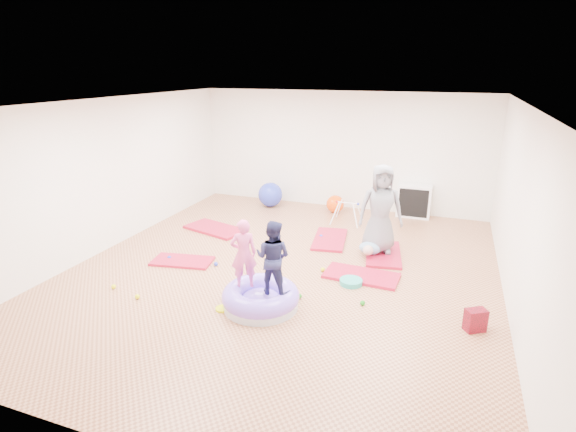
% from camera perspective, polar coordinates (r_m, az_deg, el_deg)
% --- Properties ---
extents(room, '(7.01, 8.01, 2.81)m').
position_cam_1_polar(room, '(7.26, -0.82, 3.04)').
color(room, tan).
rests_on(room, ground).
extents(gym_mat_front_left, '(1.14, 0.71, 0.04)m').
position_cam_1_polar(gym_mat_front_left, '(8.29, -13.27, -5.59)').
color(gym_mat_front_left, '#C41541').
rests_on(gym_mat_front_left, ground).
extents(gym_mat_mid_left, '(1.44, 0.98, 0.05)m').
position_cam_1_polar(gym_mat_mid_left, '(9.74, -9.23, -1.62)').
color(gym_mat_mid_left, '#C41541').
rests_on(gym_mat_mid_left, ground).
extents(gym_mat_center_back, '(0.79, 1.31, 0.05)m').
position_cam_1_polar(gym_mat_center_back, '(9.08, 5.33, -2.95)').
color(gym_mat_center_back, '#C41541').
rests_on(gym_mat_center_back, ground).
extents(gym_mat_right, '(1.24, 0.67, 0.05)m').
position_cam_1_polar(gym_mat_right, '(7.62, 9.30, -7.49)').
color(gym_mat_right, '#C41541').
rests_on(gym_mat_right, ground).
extents(gym_mat_rear_right, '(0.82, 1.33, 0.05)m').
position_cam_1_polar(gym_mat_rear_right, '(8.54, 12.01, -4.72)').
color(gym_mat_rear_right, '#C41541').
rests_on(gym_mat_rear_right, ground).
extents(inflatable_cushion, '(1.13, 1.13, 0.36)m').
position_cam_1_polar(inflatable_cushion, '(6.63, -3.48, -10.36)').
color(inflatable_cushion, silver).
rests_on(inflatable_cushion, ground).
extents(child_pink, '(0.45, 0.41, 1.03)m').
position_cam_1_polar(child_pink, '(6.43, -5.68, -4.38)').
color(child_pink, '#F65AA2').
rests_on(child_pink, inflatable_cushion).
extents(child_navy, '(0.54, 0.43, 1.07)m').
position_cam_1_polar(child_navy, '(6.24, -1.93, -4.85)').
color(child_navy, '#1F2049').
rests_on(child_navy, inflatable_cushion).
extents(adult_caregiver, '(0.92, 0.74, 1.64)m').
position_cam_1_polar(adult_caregiver, '(8.32, 11.69, 0.89)').
color(adult_caregiver, slate).
rests_on(adult_caregiver, gym_mat_rear_right).
extents(infant, '(0.40, 0.41, 0.24)m').
position_cam_1_polar(infant, '(8.35, 10.31, -4.08)').
color(infant, '#7FA9D0').
rests_on(infant, gym_mat_rear_right).
extents(ball_pit_balls, '(3.86, 3.46, 0.07)m').
position_cam_1_polar(ball_pit_balls, '(7.63, -5.26, -7.19)').
color(ball_pit_balls, '#2839C6').
rests_on(ball_pit_balls, ground).
extents(exercise_ball_blue, '(0.60, 0.60, 0.60)m').
position_cam_1_polar(exercise_ball_blue, '(11.18, -2.26, 2.74)').
color(exercise_ball_blue, '#2839C6').
rests_on(exercise_ball_blue, ground).
extents(exercise_ball_orange, '(0.42, 0.42, 0.42)m').
position_cam_1_polar(exercise_ball_orange, '(10.77, 6.01, 1.52)').
color(exercise_ball_orange, '#FF4F0A').
rests_on(exercise_ball_orange, ground).
extents(infant_play_gym, '(0.64, 0.61, 0.49)m').
position_cam_1_polar(infant_play_gym, '(10.00, 7.51, 0.84)').
color(infant_play_gym, white).
rests_on(infant_play_gym, ground).
extents(cube_shelf, '(0.76, 0.37, 0.76)m').
position_cam_1_polar(cube_shelf, '(10.76, 15.70, 1.83)').
color(cube_shelf, white).
rests_on(cube_shelf, ground).
extents(balance_disc, '(0.37, 0.37, 0.08)m').
position_cam_1_polar(balance_disc, '(7.36, 8.01, -8.29)').
color(balance_disc, teal).
rests_on(balance_disc, ground).
extents(backpack, '(0.31, 0.28, 0.31)m').
position_cam_1_polar(backpack, '(6.55, 22.70, -12.10)').
color(backpack, '#AB051C').
rests_on(backpack, ground).
extents(yellow_toy, '(0.20, 0.20, 0.03)m').
position_cam_1_polar(yellow_toy, '(6.67, -8.33, -11.57)').
color(yellow_toy, '#F1FF05').
rests_on(yellow_toy, ground).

